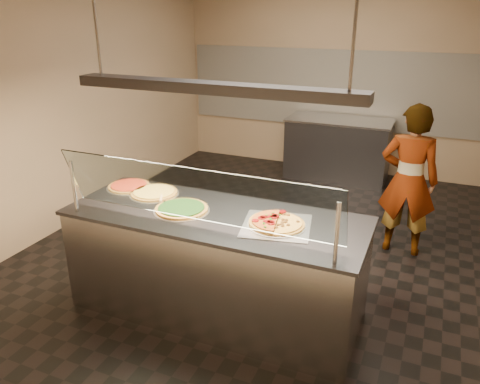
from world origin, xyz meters
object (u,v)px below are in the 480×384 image
at_px(half_pizza_pepperoni, 264,220).
at_px(pizza_spatula, 165,200).
at_px(prep_table, 337,149).
at_px(heat_lamp_housing, 212,88).
at_px(half_pizza_sausage, 289,225).
at_px(pizza_tomato, 129,186).
at_px(worker, 408,181).
at_px(serving_counter, 216,264).
at_px(pizza_spinach, 182,209).
at_px(sneeze_guard, 194,195).
at_px(pizza_cheese, 154,192).
at_px(perforated_tray, 277,225).

relative_size(half_pizza_pepperoni, pizza_spatula, 1.77).
relative_size(prep_table, heat_lamp_housing, 0.68).
height_order(half_pizza_pepperoni, half_pizza_sausage, half_pizza_pepperoni).
relative_size(half_pizza_pepperoni, pizza_tomato, 1.12).
bearing_deg(worker, prep_table, -61.58).
bearing_deg(serving_counter, pizza_spatula, 175.49).
xyz_separation_m(pizza_spinach, prep_table, (0.50, 3.89, -0.48)).
bearing_deg(prep_table, sneeze_guard, -92.91).
bearing_deg(half_pizza_sausage, pizza_cheese, 171.69).
xyz_separation_m(sneeze_guard, half_pizza_pepperoni, (0.43, 0.34, -0.26)).
distance_m(pizza_cheese, pizza_tomato, 0.31).
bearing_deg(sneeze_guard, perforated_tray, 32.23).
height_order(sneeze_guard, prep_table, sneeze_guard).
height_order(perforated_tray, half_pizza_pepperoni, half_pizza_pepperoni).
relative_size(worker, heat_lamp_housing, 0.71).
distance_m(pizza_spinach, heat_lamp_housing, 1.04).
bearing_deg(half_pizza_pepperoni, serving_counter, 179.08).
height_order(half_pizza_sausage, worker, worker).
distance_m(perforated_tray, half_pizza_sausage, 0.10).
bearing_deg(pizza_tomato, half_pizza_pepperoni, -9.71).
bearing_deg(pizza_spatula, prep_table, 79.53).
height_order(sneeze_guard, heat_lamp_housing, heat_lamp_housing).
height_order(pizza_cheese, pizza_tomato, same).
bearing_deg(prep_table, serving_counter, -93.17).
distance_m(sneeze_guard, pizza_spinach, 0.50).
xyz_separation_m(perforated_tray, pizza_spinach, (-0.82, -0.03, 0.01)).
height_order(pizza_cheese, prep_table, pizza_cheese).
bearing_deg(heat_lamp_housing, worker, 52.38).
height_order(pizza_spatula, heat_lamp_housing, heat_lamp_housing).
bearing_deg(sneeze_guard, serving_counter, 90.00).
distance_m(half_pizza_pepperoni, pizza_spinach, 0.72).
distance_m(serving_counter, half_pizza_sausage, 0.80).
bearing_deg(pizza_tomato, worker, 32.96).
bearing_deg(pizza_tomato, half_pizza_sausage, -8.52).
relative_size(pizza_spatula, heat_lamp_housing, 0.11).
xyz_separation_m(sneeze_guard, pizza_spatula, (-0.49, 0.38, -0.27)).
bearing_deg(serving_counter, half_pizza_sausage, -0.59).
height_order(half_pizza_sausage, pizza_spatula, half_pizza_sausage).
height_order(serving_counter, pizza_tomato, pizza_tomato).
relative_size(pizza_cheese, heat_lamp_housing, 0.19).
xyz_separation_m(prep_table, heat_lamp_housing, (-0.21, -3.85, 1.48)).
bearing_deg(sneeze_guard, half_pizza_sausage, 28.00).
xyz_separation_m(sneeze_guard, half_pizza_sausage, (0.63, 0.34, -0.27)).
relative_size(sneeze_guard, perforated_tray, 3.67).
distance_m(half_pizza_sausage, pizza_cheese, 1.35).
distance_m(pizza_spinach, prep_table, 3.95).
height_order(pizza_spatula, prep_table, pizza_spatula).
distance_m(sneeze_guard, prep_table, 4.27).
xyz_separation_m(pizza_tomato, pizza_spatula, (0.52, -0.20, 0.01)).
distance_m(pizza_cheese, worker, 2.62).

